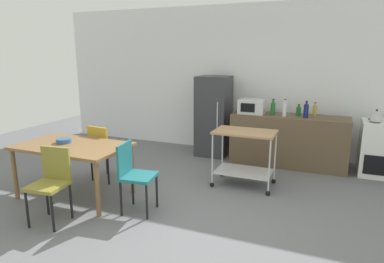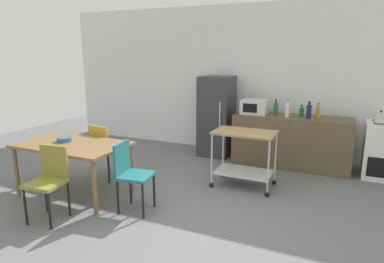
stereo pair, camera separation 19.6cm
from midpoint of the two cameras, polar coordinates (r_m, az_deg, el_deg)
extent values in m
plane|color=slate|center=(4.26, -2.72, -14.49)|extent=(12.00, 12.00, 0.00)
cube|color=white|center=(6.82, 8.72, 8.58)|extent=(8.40, 0.12, 2.90)
cube|color=brown|center=(6.24, 15.12, -1.46)|extent=(2.00, 0.64, 0.90)
cube|color=brown|center=(4.93, -20.66, -2.33)|extent=(1.50, 0.90, 0.04)
cylinder|color=brown|center=(5.28, -28.77, -6.39)|extent=(0.06, 0.06, 0.71)
cylinder|color=brown|center=(4.33, -16.99, -9.39)|extent=(0.06, 0.06, 0.71)
cylinder|color=brown|center=(5.77, -22.79, -4.22)|extent=(0.06, 0.06, 0.71)
cylinder|color=brown|center=(4.91, -11.24, -6.35)|extent=(0.06, 0.06, 0.71)
cube|color=gold|center=(5.51, -15.26, -3.17)|extent=(0.44, 0.44, 0.04)
cube|color=gold|center=(5.33, -16.73, -1.35)|extent=(0.38, 0.07, 0.40)
cylinder|color=black|center=(5.59, -12.64, -5.41)|extent=(0.03, 0.03, 0.45)
cylinder|color=black|center=(5.81, -15.18, -4.84)|extent=(0.03, 0.03, 0.45)
cylinder|color=black|center=(5.35, -15.03, -6.38)|extent=(0.03, 0.03, 0.45)
cylinder|color=black|center=(5.59, -17.58, -5.74)|extent=(0.03, 0.03, 0.45)
cube|color=#1E666B|center=(4.30, -10.33, -7.52)|extent=(0.45, 0.45, 0.04)
cube|color=#1E666B|center=(4.31, -12.62, -4.50)|extent=(0.08, 0.38, 0.40)
cylinder|color=black|center=(4.19, -9.04, -11.70)|extent=(0.03, 0.03, 0.45)
cylinder|color=black|center=(4.47, -7.26, -9.97)|extent=(0.03, 0.03, 0.45)
cylinder|color=black|center=(4.33, -13.24, -11.05)|extent=(0.03, 0.03, 0.45)
cylinder|color=black|center=(4.60, -11.24, -9.44)|extent=(0.03, 0.03, 0.45)
cube|color=olive|center=(4.33, -24.46, -8.37)|extent=(0.44, 0.44, 0.04)
cube|color=olive|center=(4.39, -23.24, -4.93)|extent=(0.38, 0.07, 0.40)
cylinder|color=black|center=(4.42, -27.32, -11.71)|extent=(0.03, 0.03, 0.45)
cylinder|color=black|center=(4.21, -23.83, -12.60)|extent=(0.03, 0.03, 0.45)
cylinder|color=black|center=(4.65, -24.46, -10.19)|extent=(0.03, 0.03, 0.45)
cylinder|color=black|center=(4.44, -21.03, -10.93)|extent=(0.03, 0.03, 0.45)
cube|color=white|center=(6.26, 28.40, -2.56)|extent=(0.60, 0.60, 0.90)
cube|color=black|center=(6.02, 28.47, -5.16)|extent=(0.48, 0.01, 0.32)
cylinder|color=#47474C|center=(6.03, 27.76, 1.46)|extent=(0.16, 0.16, 0.02)
cylinder|color=#47474C|center=(6.27, 27.58, 1.87)|extent=(0.16, 0.16, 0.02)
cube|color=#333338|center=(6.59, 2.82, 2.64)|extent=(0.60, 0.60, 1.55)
cylinder|color=silver|center=(6.23, 3.41, 2.74)|extent=(0.02, 0.02, 0.50)
cube|color=#A37A51|center=(5.02, 7.87, -0.10)|extent=(0.90, 0.56, 0.03)
cube|color=silver|center=(5.19, 7.66, -6.72)|extent=(0.83, 0.52, 0.02)
cylinder|color=silver|center=(5.01, 2.34, -4.58)|extent=(0.02, 0.02, 0.76)
sphere|color=black|center=(5.15, 2.29, -8.98)|extent=(0.07, 0.07, 0.07)
cylinder|color=silver|center=(4.80, 11.84, -5.64)|extent=(0.02, 0.02, 0.76)
sphere|color=black|center=(4.95, 11.61, -10.20)|extent=(0.07, 0.07, 0.07)
cylinder|color=silver|center=(5.46, 4.14, -3.10)|extent=(0.02, 0.02, 0.76)
sphere|color=black|center=(5.59, 4.07, -7.19)|extent=(0.07, 0.07, 0.07)
cylinder|color=silver|center=(5.27, 12.86, -4.00)|extent=(0.02, 0.02, 0.76)
sphere|color=black|center=(5.41, 12.64, -8.21)|extent=(0.07, 0.07, 0.07)
cube|color=silver|center=(6.20, 9.23, 4.21)|extent=(0.46, 0.34, 0.26)
cube|color=black|center=(6.04, 8.48, 4.01)|extent=(0.25, 0.01, 0.16)
cylinder|color=#1E6628|center=(6.15, 12.65, 3.76)|extent=(0.08, 0.08, 0.21)
cylinder|color=#1E6628|center=(6.13, 12.72, 5.00)|extent=(0.04, 0.04, 0.06)
cylinder|color=black|center=(6.13, 12.73, 5.33)|extent=(0.04, 0.04, 0.01)
cylinder|color=silver|center=(6.04, 14.52, 3.59)|extent=(0.07, 0.07, 0.23)
cylinder|color=silver|center=(6.02, 14.60, 4.94)|extent=(0.03, 0.03, 0.06)
cylinder|color=black|center=(6.01, 14.62, 5.28)|extent=(0.03, 0.03, 0.01)
cylinder|color=#1E6628|center=(6.16, 16.72, 3.26)|extent=(0.08, 0.08, 0.15)
cylinder|color=#1E6628|center=(6.15, 16.78, 4.13)|extent=(0.04, 0.04, 0.04)
cylinder|color=black|center=(6.14, 16.79, 4.36)|extent=(0.04, 0.04, 0.01)
cylinder|color=navy|center=(6.01, 17.86, 3.30)|extent=(0.08, 0.08, 0.23)
cylinder|color=navy|center=(5.99, 17.96, 4.61)|extent=(0.04, 0.04, 0.05)
cylinder|color=black|center=(5.98, 17.98, 4.91)|extent=(0.04, 0.04, 0.01)
cylinder|color=gold|center=(6.19, 19.21, 3.28)|extent=(0.07, 0.07, 0.18)
cylinder|color=gold|center=(6.17, 19.29, 4.35)|extent=(0.03, 0.03, 0.05)
cylinder|color=black|center=(6.17, 19.32, 4.63)|extent=(0.03, 0.03, 0.01)
cylinder|color=#33598C|center=(5.06, -21.94, -1.45)|extent=(0.21, 0.21, 0.06)
cylinder|color=silver|center=(6.04, 27.93, 2.33)|extent=(0.17, 0.17, 0.16)
sphere|color=black|center=(6.02, 28.02, 3.21)|extent=(0.03, 0.03, 0.03)
camera|label=1|loc=(0.10, -91.09, -0.25)|focal=31.49mm
camera|label=2|loc=(0.10, 88.91, 0.25)|focal=31.49mm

